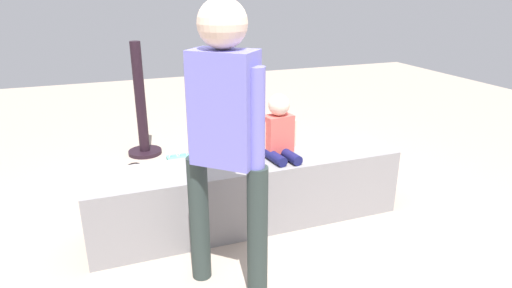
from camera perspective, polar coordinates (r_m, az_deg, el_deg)
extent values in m
plane|color=tan|center=(3.42, -0.92, -10.35)|extent=(12.00, 12.00, 0.00)
cube|color=gray|center=(3.30, -0.94, -6.48)|extent=(2.36, 0.48, 0.52)
cylinder|color=#16184F|center=(3.18, 2.47, -1.72)|extent=(0.11, 0.26, 0.08)
cylinder|color=#16184F|center=(3.21, 4.44, -1.56)|extent=(0.11, 0.26, 0.08)
cube|color=#E4544B|center=(3.24, 2.98, 1.41)|extent=(0.23, 0.16, 0.28)
sphere|color=beige|center=(3.18, 3.05, 5.23)|extent=(0.16, 0.16, 0.16)
cylinder|color=beige|center=(3.22, 1.00, 1.19)|extent=(0.05, 0.05, 0.21)
cylinder|color=beige|center=(3.27, 4.92, 1.47)|extent=(0.05, 0.05, 0.21)
cylinder|color=#293532|center=(2.53, 0.19, -11.60)|extent=(0.12, 0.12, 0.81)
cylinder|color=#293532|center=(2.67, -7.54, -9.91)|extent=(0.12, 0.12, 0.81)
cube|color=#6D6BC8|center=(2.31, -4.20, 4.71)|extent=(0.40, 0.39, 0.62)
sphere|color=beige|center=(2.24, -4.49, 15.67)|extent=(0.26, 0.26, 0.26)
cylinder|color=#6D6BC8|center=(2.26, 0.00, 2.86)|extent=(0.10, 0.10, 0.59)
cylinder|color=#6D6BC8|center=(2.41, -8.06, 3.78)|extent=(0.10, 0.10, 0.59)
cylinder|color=white|center=(3.13, -1.36, -2.65)|extent=(0.22, 0.22, 0.01)
cylinder|color=olive|center=(3.12, -1.37, -2.17)|extent=(0.10, 0.10, 0.04)
cylinder|color=pink|center=(3.11, -1.37, -1.72)|extent=(0.10, 0.10, 0.01)
cube|color=silver|center=(3.14, -0.26, -2.42)|extent=(0.11, 0.04, 0.00)
cube|color=#59C6B2|center=(3.91, -10.14, -3.88)|extent=(0.19, 0.12, 0.33)
torus|color=white|center=(3.84, -10.91, -1.69)|extent=(0.08, 0.01, 0.08)
torus|color=white|center=(3.86, -9.68, -1.54)|extent=(0.08, 0.01, 0.08)
cylinder|color=black|center=(4.91, -14.49, -1.02)|extent=(0.36, 0.36, 0.04)
cylinder|color=black|center=(4.73, -15.13, 5.90)|extent=(0.11, 0.11, 1.18)
cylinder|color=silver|center=(4.29, 8.08, -2.66)|extent=(0.07, 0.07, 0.18)
cone|color=silver|center=(4.25, 8.15, -1.33)|extent=(0.07, 0.07, 0.03)
cylinder|color=blue|center=(4.24, 8.16, -1.01)|extent=(0.03, 0.03, 0.02)
cylinder|color=red|center=(4.30, -8.95, -3.27)|extent=(0.07, 0.07, 0.10)
cube|color=white|center=(4.43, -3.37, -2.24)|extent=(0.40, 0.37, 0.11)
cube|color=black|center=(3.95, -15.62, -5.18)|extent=(0.29, 0.14, 0.20)
torus|color=black|center=(3.91, -15.76, -3.84)|extent=(0.22, 0.01, 0.22)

